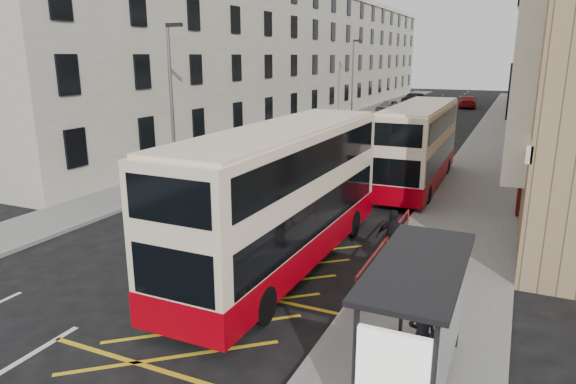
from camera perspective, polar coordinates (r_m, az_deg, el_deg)
The scene contains 20 objects.
ground at distance 14.94m, azimuth -19.93°, elevation -12.40°, with size 200.00×200.00×0.00m, color black.
pavement_right at distance 39.84m, azimuth 21.75°, elevation 4.40°, with size 4.00×120.00×0.15m, color slate.
pavement_left at distance 43.34m, azimuth 0.80°, elevation 6.24°, with size 3.00×120.00×0.15m, color slate.
kerb_right at distance 39.97m, azimuth 18.89°, elevation 4.69°, with size 0.25×120.00×0.15m, color gray.
kerb_left at distance 42.77m, azimuth 2.66°, elevation 6.11°, with size 0.25×120.00×0.15m, color gray.
road_markings at distance 55.51m, azimuth 14.35°, elevation 7.63°, with size 10.00×110.00×0.01m, color silver, non-canonical shape.
terrace_left at distance 59.43m, azimuth 1.61°, elevation 14.83°, with size 9.18×79.00×13.25m.
bus_shelter at distance 10.03m, azimuth 14.55°, elevation -12.24°, with size 1.65×4.25×2.70m.
guard_railing at distance 16.44m, azimuth 10.91°, elevation -5.92°, with size 0.06×6.56×1.01m.
street_lamp_near at distance 26.69m, azimuth -12.74°, elevation 10.29°, with size 0.93×0.18×8.00m.
street_lamp_far at distance 53.74m, azimuth 7.25°, elevation 12.70°, with size 0.93×0.18×8.00m.
double_decker_front at distance 16.17m, azimuth -0.53°, elevation -0.58°, with size 2.73×11.39×4.53m.
double_decker_rear at distance 27.26m, azimuth 14.29°, elevation 5.05°, with size 2.56×10.70×4.25m.
pedestrian_near at distance 11.50m, azimuth 14.65°, elevation -15.26°, with size 0.58×0.38×1.59m, color black.
pedestrian_mid at distance 14.92m, azimuth 15.19°, elevation -7.61°, with size 0.87×0.68×1.79m, color black.
pedestrian_far at distance 16.51m, azimuth 11.59°, elevation -5.06°, with size 1.09×0.45×1.85m, color black.
white_van at distance 49.20m, azimuth 6.72°, elevation 7.93°, with size 2.36×5.13×1.43m, color white.
car_silver at distance 64.24m, azimuth 11.09°, elevation 9.38°, with size 1.66×4.13×1.41m, color #919498.
car_dark at distance 74.99m, azimuth 13.79°, elevation 10.03°, with size 1.59×4.57×1.51m, color black.
car_red at distance 71.68m, azimuth 19.32°, elevation 9.43°, with size 2.16×5.32×1.54m, color maroon.
Camera 1 is at (9.67, -9.26, 6.64)m, focal length 32.00 mm.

